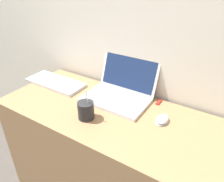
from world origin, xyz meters
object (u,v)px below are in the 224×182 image
at_px(computer_mouse, 162,119).
at_px(external_keyboard, 56,83).
at_px(usb_stick, 159,102).
at_px(drink_cup, 86,110).
at_px(laptop, 121,89).

height_order(computer_mouse, external_keyboard, computer_mouse).
relative_size(computer_mouse, external_keyboard, 0.23).
height_order(external_keyboard, usb_stick, external_keyboard).
relative_size(drink_cup, usb_stick, 2.97).
distance_m(external_keyboard, usb_stick, 0.71).
relative_size(laptop, drink_cup, 2.13).
bearing_deg(drink_cup, usb_stick, 52.10).
distance_m(drink_cup, external_keyboard, 0.46).
xyz_separation_m(laptop, usb_stick, (0.23, 0.06, -0.05)).
height_order(drink_cup, external_keyboard, drink_cup).
height_order(laptop, drink_cup, laptop).
xyz_separation_m(drink_cup, computer_mouse, (0.35, 0.18, -0.04)).
bearing_deg(drink_cup, laptop, 81.01).
height_order(drink_cup, usb_stick, drink_cup).
distance_m(laptop, drink_cup, 0.29).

